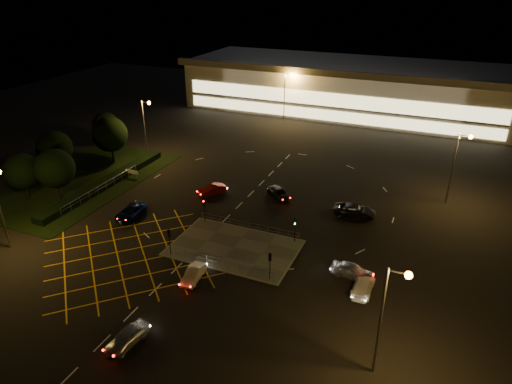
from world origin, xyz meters
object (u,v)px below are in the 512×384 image
at_px(car_right_silver, 352,271).
at_px(car_approach_white, 363,286).
at_px(car_far_dkgrey, 279,193).
at_px(car_queue_white, 193,274).
at_px(car_left_blue, 131,212).
at_px(car_near_silver, 127,337).
at_px(signal_nw, 204,206).
at_px(signal_sw, 169,237).
at_px(signal_ne, 295,225).
at_px(car_circ_red, 212,190).
at_px(signal_se, 270,261).
at_px(car_east_grey, 355,210).

relative_size(car_right_silver, car_approach_white, 0.97).
distance_m(car_far_dkgrey, car_approach_white, 22.45).
xyz_separation_m(car_queue_white, car_left_blue, (-14.32, 8.53, 0.06)).
bearing_deg(car_queue_white, car_near_silver, -99.48).
bearing_deg(signal_nw, signal_sw, -90.00).
bearing_deg(signal_ne, car_queue_white, -123.58).
distance_m(signal_nw, car_circ_red, 8.49).
height_order(signal_se, car_queue_white, signal_se).
bearing_deg(car_approach_white, car_near_silver, 41.54).
height_order(car_left_blue, car_circ_red, car_left_blue).
relative_size(car_circ_red, car_east_grey, 0.77).
relative_size(car_queue_white, car_approach_white, 0.84).
bearing_deg(car_circ_red, car_right_silver, 8.13).
distance_m(signal_se, car_right_silver, 8.74).
xyz_separation_m(signal_ne, car_circ_red, (-15.07, 7.73, -1.68)).
distance_m(signal_ne, car_far_dkgrey, 12.14).
distance_m(signal_nw, car_left_blue, 10.07).
xyz_separation_m(signal_nw, car_right_silver, (19.68, -4.15, -1.60)).
bearing_deg(car_right_silver, car_near_silver, 143.69).
bearing_deg(car_far_dkgrey, car_queue_white, -144.80).
height_order(signal_se, signal_ne, same).
xyz_separation_m(car_near_silver, car_east_grey, (13.03, 30.48, 0.03)).
height_order(signal_sw, signal_se, same).
distance_m(signal_sw, car_far_dkgrey, 19.51).
bearing_deg(car_right_silver, car_left_blue, 92.91).
height_order(car_near_silver, car_right_silver, car_right_silver).
relative_size(car_near_silver, car_east_grey, 0.78).
xyz_separation_m(car_left_blue, car_far_dkgrey, (15.72, 12.93, -0.04)).
bearing_deg(car_left_blue, signal_sw, -35.40).
bearing_deg(car_far_dkgrey, car_circ_red, 145.54).
height_order(signal_sw, car_far_dkgrey, signal_sw).
distance_m(signal_ne, car_circ_red, 17.02).
distance_m(car_far_dkgrey, car_right_silver, 19.96).
height_order(car_queue_white, car_circ_red, car_circ_red).
bearing_deg(signal_sw, car_far_dkgrey, -108.28).
xyz_separation_m(signal_ne, car_east_grey, (5.13, 9.32, -1.61)).
height_order(signal_ne, car_near_silver, signal_ne).
height_order(car_far_dkgrey, car_right_silver, car_right_silver).
relative_size(signal_se, car_right_silver, 0.70).
height_order(signal_se, signal_nw, same).
height_order(car_near_silver, car_east_grey, car_east_grey).
relative_size(signal_sw, signal_ne, 1.00).
xyz_separation_m(signal_se, signal_nw, (-12.00, 7.99, 0.00)).
relative_size(signal_se, car_near_silver, 0.74).
bearing_deg(car_approach_white, signal_sw, 5.31).
distance_m(car_queue_white, car_east_grey, 23.81).
height_order(car_left_blue, car_approach_white, car_left_blue).
relative_size(signal_sw, car_near_silver, 0.74).
distance_m(car_near_silver, car_approach_white, 22.80).
height_order(car_near_silver, car_circ_red, car_near_silver).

